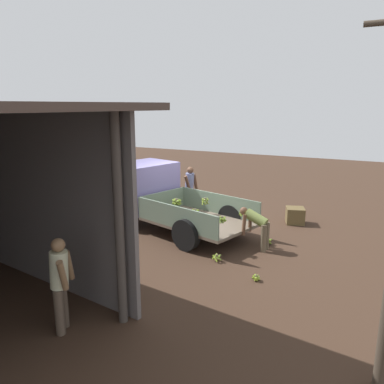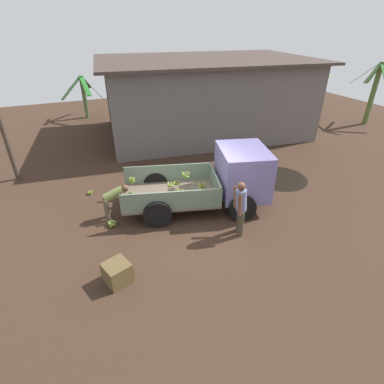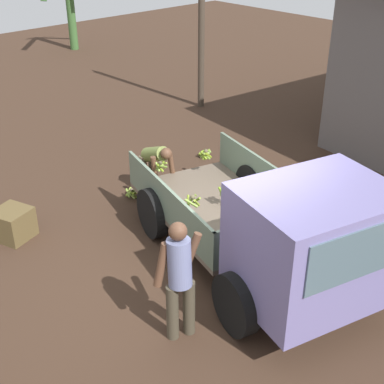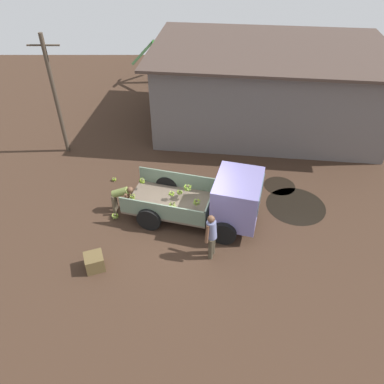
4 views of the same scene
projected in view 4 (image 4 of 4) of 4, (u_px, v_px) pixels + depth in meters
name	position (u px, v px, depth m)	size (l,w,h in m)	color
ground	(190.00, 226.00, 13.01)	(36.00, 36.00, 0.00)	#3A271C
mud_patch_0	(279.00, 186.00, 14.83)	(1.24, 1.24, 0.01)	black
mud_patch_1	(296.00, 206.00, 13.86)	(2.18, 2.18, 0.01)	black
mud_patch_2	(242.00, 195.00, 14.35)	(1.12, 1.12, 0.01)	black
cargo_truck	(223.00, 199.00, 12.57)	(4.91, 3.04, 1.93)	brown
warehouse_shed	(281.00, 70.00, 17.22)	(11.56, 8.44, 3.77)	#625B59
utility_pole	(55.00, 96.00, 15.27)	(1.24, 0.17, 5.08)	#42362B
banana_palm_0	(155.00, 60.00, 22.22)	(2.50, 2.67, 2.53)	#56703E
banana_palm_1	(378.00, 80.00, 19.48)	(2.50, 3.02, 2.79)	#4E6D45
person_foreground_visitor	(211.00, 234.00, 11.40)	(0.44, 0.68, 1.66)	#423B2D
person_worker_loading	(120.00, 196.00, 13.25)	(0.82, 0.53, 1.09)	brown
person_bystander_near_shed	(174.00, 122.00, 17.09)	(0.54, 0.65, 1.65)	brown
banana_bunch_on_ground_0	(142.00, 187.00, 14.59)	(0.25, 0.25, 0.20)	brown
banana_bunch_on_ground_1	(114.00, 179.00, 15.04)	(0.18, 0.18, 0.15)	brown
banana_bunch_on_ground_2	(115.00, 216.00, 13.27)	(0.26, 0.26, 0.20)	brown
wooden_crate_0	(94.00, 262.00, 11.40)	(0.56, 0.56, 0.52)	brown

